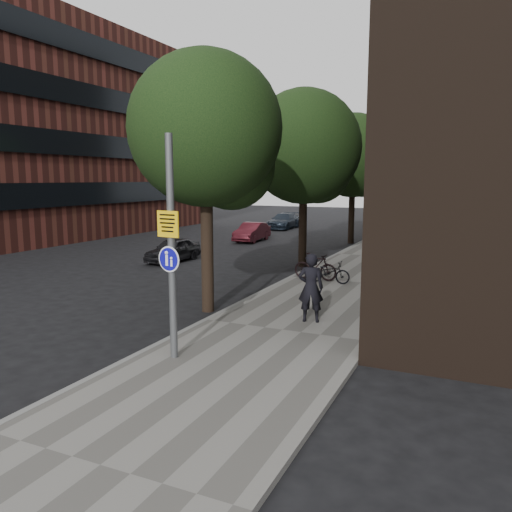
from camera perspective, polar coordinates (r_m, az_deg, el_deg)
The scene contains 15 objects.
ground at distance 10.14m, azimuth -5.45°, elevation -13.92°, with size 120.00×120.00×0.00m, color black.
sidewalk at distance 19.02m, azimuth 10.44°, elevation -3.03°, with size 4.50×60.00×0.12m, color slate.
curb_edge at distance 19.67m, azimuth 4.07°, elevation -2.50°, with size 0.15×60.00×0.13m, color slate.
street_tree_near at distance 14.69m, azimuth -5.26°, elevation 13.44°, with size 4.40×4.40×7.50m.
street_tree_mid at distance 22.46m, azimuth 5.78°, elevation 11.83°, with size 5.00×5.00×7.80m.
street_tree_far at distance 31.10m, azimuth 11.23°, elevation 10.85°, with size 5.00×5.00×7.80m.
signpost at distance 10.52m, azimuth -9.64°, elevation 0.95°, with size 0.54×0.16×4.71m.
pedestrian at distance 13.37m, azimuth 6.27°, elevation -3.61°, with size 0.68×0.44×1.86m, color black.
parked_bike_facade_near at distance 18.79m, azimuth 15.80°, elevation -1.94°, with size 0.53×1.52×0.80m, color black.
parked_bike_facade_far at distance 21.11m, azimuth 16.81°, elevation -0.60°, with size 0.45×1.60×0.96m, color black.
parked_bike_curb_near at distance 18.50m, azimuth 8.33°, elevation -1.81°, with size 0.55×1.57×0.83m, color black.
parked_bike_curb_far at distance 18.97m, azimuth 6.79°, elevation -1.20°, with size 0.48×1.71×1.03m, color black.
parked_car_near at distance 24.13m, azimuth -9.45°, elevation 0.70°, with size 1.32×3.29×1.12m, color #232326.
parked_car_mid at distance 31.58m, azimuth -0.47°, elevation 2.77°, with size 1.25×3.58×1.18m, color #541821.
parked_car_far at distance 39.72m, azimuth 3.20°, elevation 4.03°, with size 1.72×4.23×1.23m, color #1A2430.
Camera 1 is at (4.71, -8.08, 3.91)m, focal length 35.00 mm.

